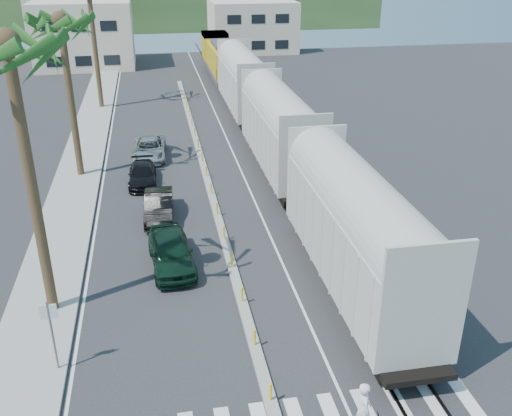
# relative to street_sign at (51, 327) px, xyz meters

# --- Properties ---
(ground) EXTENTS (140.00, 140.00, 0.00)m
(ground) POSITION_rel_street_sign_xyz_m (7.30, -2.00, -1.97)
(ground) COLOR #28282B
(ground) RESTS_ON ground
(sidewalk) EXTENTS (3.00, 90.00, 0.15)m
(sidewalk) POSITION_rel_street_sign_xyz_m (-1.20, 23.00, -1.90)
(sidewalk) COLOR gray
(sidewalk) RESTS_ON ground
(rails) EXTENTS (1.56, 100.00, 0.06)m
(rails) POSITION_rel_street_sign_xyz_m (12.30, 26.00, -1.94)
(rails) COLOR black
(rails) RESTS_ON ground
(median) EXTENTS (0.45, 60.00, 0.85)m
(median) POSITION_rel_street_sign_xyz_m (7.30, 17.96, -1.88)
(median) COLOR gray
(median) RESTS_ON ground
(lane_markings) EXTENTS (9.42, 90.00, 0.01)m
(lane_markings) POSITION_rel_street_sign_xyz_m (5.15, 23.00, -1.97)
(lane_markings) COLOR silver
(lane_markings) RESTS_ON ground
(freight_train) EXTENTS (3.00, 60.94, 5.85)m
(freight_train) POSITION_rel_street_sign_xyz_m (12.30, 23.81, 0.93)
(freight_train) COLOR beige
(freight_train) RESTS_ON ground
(palm_trees) EXTENTS (3.50, 37.20, 13.75)m
(palm_trees) POSITION_rel_street_sign_xyz_m (-0.80, 20.70, 8.84)
(palm_trees) COLOR brown
(palm_trees) RESTS_ON ground
(street_sign) EXTENTS (0.60, 0.08, 3.00)m
(street_sign) POSITION_rel_street_sign_xyz_m (0.00, 0.00, 0.00)
(street_sign) COLOR slate
(street_sign) RESTS_ON ground
(buildings) EXTENTS (38.00, 27.00, 10.00)m
(buildings) POSITION_rel_street_sign_xyz_m (0.89, 69.66, 2.39)
(buildings) COLOR beige
(buildings) RESTS_ON ground
(car_lead) EXTENTS (2.73, 5.21, 1.67)m
(car_lead) POSITION_rel_street_sign_xyz_m (4.46, 6.79, -1.13)
(car_lead) COLOR black
(car_lead) RESTS_ON ground
(car_second) EXTENTS (1.98, 4.60, 1.47)m
(car_second) POSITION_rel_street_sign_xyz_m (4.03, 12.40, -1.24)
(car_second) COLOR black
(car_second) RESTS_ON ground
(car_third) EXTENTS (1.92, 4.39, 1.25)m
(car_third) POSITION_rel_street_sign_xyz_m (3.12, 17.84, -1.34)
(car_third) COLOR black
(car_third) RESTS_ON ground
(car_rear) EXTENTS (2.85, 5.26, 1.39)m
(car_rear) POSITION_rel_street_sign_xyz_m (3.64, 22.81, -1.27)
(car_rear) COLOR #A7AAAC
(car_rear) RESTS_ON ground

